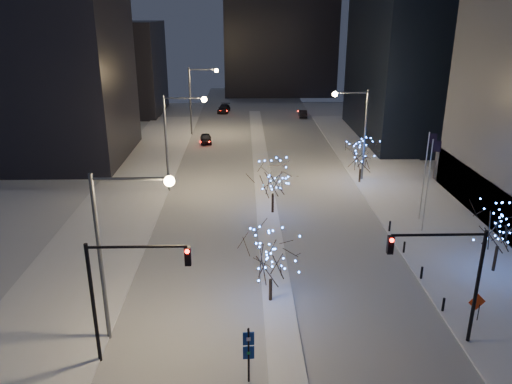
{
  "coord_description": "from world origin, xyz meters",
  "views": [
    {
      "loc": [
        -2.17,
        -22.4,
        17.83
      ],
      "look_at": [
        -1.25,
        12.7,
        5.0
      ],
      "focal_mm": 35.0,
      "sensor_mm": 36.0,
      "label": 1
    }
  ],
  "objects_px": {
    "holiday_tree_median_near": "(271,259)",
    "holiday_tree_median_far": "(273,179)",
    "street_lamp_w_mid": "(176,130)",
    "street_lamp_w_near": "(118,236)",
    "holiday_tree_plaza_far": "(361,156)",
    "car_far": "(224,109)",
    "traffic_signal_east": "(451,269)",
    "wayfinding_sign": "(249,349)",
    "street_lamp_east": "(357,123)",
    "traffic_signal_west": "(121,283)",
    "street_lamp_w_far": "(197,92)",
    "construction_sign": "(477,304)",
    "car_near": "(206,139)",
    "car_mid": "(303,114)",
    "holiday_tree_plaza_near": "(501,227)"
  },
  "relations": [
    {
      "from": "holiday_tree_median_near",
      "to": "construction_sign",
      "type": "relative_size",
      "value": 2.59
    },
    {
      "from": "street_lamp_w_near",
      "to": "car_far",
      "type": "xyz_separation_m",
      "value": [
        3.24,
        67.5,
        -5.79
      ]
    },
    {
      "from": "street_lamp_w_mid",
      "to": "street_lamp_w_near",
      "type": "bearing_deg",
      "value": -90.0
    },
    {
      "from": "car_far",
      "to": "traffic_signal_east",
      "type": "bearing_deg",
      "value": -71.68
    },
    {
      "from": "car_far",
      "to": "street_lamp_w_mid",
      "type": "bearing_deg",
      "value": -88.1
    },
    {
      "from": "traffic_signal_west",
      "to": "holiday_tree_median_near",
      "type": "distance_m",
      "value": 9.82
    },
    {
      "from": "holiday_tree_median_near",
      "to": "wayfinding_sign",
      "type": "xyz_separation_m",
      "value": [
        -1.5,
        -7.38,
        -1.15
      ]
    },
    {
      "from": "traffic_signal_west",
      "to": "car_far",
      "type": "bearing_deg",
      "value": 87.74
    },
    {
      "from": "traffic_signal_west",
      "to": "holiday_tree_plaza_far",
      "type": "height_order",
      "value": "traffic_signal_west"
    },
    {
      "from": "car_far",
      "to": "wayfinding_sign",
      "type": "relative_size",
      "value": 1.52
    },
    {
      "from": "traffic_signal_west",
      "to": "holiday_tree_plaza_far",
      "type": "xyz_separation_m",
      "value": [
        18.94,
        28.9,
        -1.62
      ]
    },
    {
      "from": "construction_sign",
      "to": "car_mid",
      "type": "bearing_deg",
      "value": 86.15
    },
    {
      "from": "street_lamp_w_far",
      "to": "holiday_tree_plaza_far",
      "type": "distance_m",
      "value": 30.38
    },
    {
      "from": "street_lamp_east",
      "to": "holiday_tree_median_far",
      "type": "xyz_separation_m",
      "value": [
        -9.58,
        -9.52,
        -3.01
      ]
    },
    {
      "from": "car_mid",
      "to": "holiday_tree_median_far",
      "type": "relative_size",
      "value": 0.76
    },
    {
      "from": "holiday_tree_median_near",
      "to": "holiday_tree_median_far",
      "type": "relative_size",
      "value": 0.94
    },
    {
      "from": "street_lamp_east",
      "to": "street_lamp_w_near",
      "type": "bearing_deg",
      "value": -124.19
    },
    {
      "from": "holiday_tree_plaza_near",
      "to": "wayfinding_sign",
      "type": "bearing_deg",
      "value": -148.67
    },
    {
      "from": "car_far",
      "to": "holiday_tree_median_near",
      "type": "xyz_separation_m",
      "value": [
        5.2,
        -63.96,
        2.41
      ]
    },
    {
      "from": "traffic_signal_west",
      "to": "car_mid",
      "type": "xyz_separation_m",
      "value": [
        16.83,
        64.83,
        -4.12
      ]
    },
    {
      "from": "car_near",
      "to": "car_far",
      "type": "distance_m",
      "value": 22.67
    },
    {
      "from": "street_lamp_east",
      "to": "holiday_tree_median_far",
      "type": "relative_size",
      "value": 1.98
    },
    {
      "from": "traffic_signal_east",
      "to": "car_mid",
      "type": "xyz_separation_m",
      "value": [
        -0.55,
        63.83,
        -4.12
      ]
    },
    {
      "from": "street_lamp_east",
      "to": "car_far",
      "type": "height_order",
      "value": "street_lamp_east"
    },
    {
      "from": "car_near",
      "to": "construction_sign",
      "type": "bearing_deg",
      "value": -71.9
    },
    {
      "from": "holiday_tree_plaza_far",
      "to": "traffic_signal_west",
      "type": "bearing_deg",
      "value": -123.24
    },
    {
      "from": "traffic_signal_west",
      "to": "holiday_tree_plaza_far",
      "type": "bearing_deg",
      "value": 56.76
    },
    {
      "from": "street_lamp_w_mid",
      "to": "holiday_tree_median_near",
      "type": "height_order",
      "value": "street_lamp_w_mid"
    },
    {
      "from": "car_far",
      "to": "construction_sign",
      "type": "relative_size",
      "value": 2.66
    },
    {
      "from": "traffic_signal_east",
      "to": "holiday_tree_plaza_far",
      "type": "xyz_separation_m",
      "value": [
        1.56,
        27.9,
        -1.62
      ]
    },
    {
      "from": "street_lamp_east",
      "to": "wayfinding_sign",
      "type": "height_order",
      "value": "street_lamp_east"
    },
    {
      "from": "car_far",
      "to": "construction_sign",
      "type": "height_order",
      "value": "construction_sign"
    },
    {
      "from": "car_mid",
      "to": "holiday_tree_median_near",
      "type": "distance_m",
      "value": 59.99
    },
    {
      "from": "street_lamp_w_near",
      "to": "holiday_tree_plaza_far",
      "type": "relative_size",
      "value": 2.07
    },
    {
      "from": "car_near",
      "to": "car_far",
      "type": "xyz_separation_m",
      "value": [
        1.8,
        22.6,
        0.05
      ]
    },
    {
      "from": "holiday_tree_plaza_near",
      "to": "wayfinding_sign",
      "type": "height_order",
      "value": "holiday_tree_plaza_near"
    },
    {
      "from": "car_near",
      "to": "street_lamp_w_mid",
      "type": "bearing_deg",
      "value": -99.67
    },
    {
      "from": "wayfinding_sign",
      "to": "car_mid",
      "type": "bearing_deg",
      "value": 76.18
    },
    {
      "from": "street_lamp_w_near",
      "to": "construction_sign",
      "type": "distance_m",
      "value": 21.34
    },
    {
      "from": "holiday_tree_median_near",
      "to": "holiday_tree_plaza_far",
      "type": "bearing_deg",
      "value": 64.77
    },
    {
      "from": "traffic_signal_east",
      "to": "traffic_signal_west",
      "type": "bearing_deg",
      "value": -176.71
    },
    {
      "from": "holiday_tree_plaza_near",
      "to": "wayfinding_sign",
      "type": "xyz_separation_m",
      "value": [
        -17.8,
        -10.84,
        -1.58
      ]
    },
    {
      "from": "street_lamp_w_near",
      "to": "holiday_tree_median_far",
      "type": "bearing_deg",
      "value": 62.95
    },
    {
      "from": "street_lamp_w_mid",
      "to": "street_lamp_w_far",
      "type": "bearing_deg",
      "value": 90.0
    },
    {
      "from": "street_lamp_w_mid",
      "to": "holiday_tree_median_far",
      "type": "relative_size",
      "value": 1.98
    },
    {
      "from": "street_lamp_w_near",
      "to": "wayfinding_sign",
      "type": "xyz_separation_m",
      "value": [
        6.94,
        -3.83,
        -4.53
      ]
    },
    {
      "from": "street_lamp_w_near",
      "to": "street_lamp_w_mid",
      "type": "xyz_separation_m",
      "value": [
        0.0,
        25.0,
        0.0
      ]
    },
    {
      "from": "car_far",
      "to": "wayfinding_sign",
      "type": "distance_m",
      "value": 71.44
    },
    {
      "from": "traffic_signal_west",
      "to": "holiday_tree_median_near",
      "type": "height_order",
      "value": "traffic_signal_west"
    },
    {
      "from": "traffic_signal_west",
      "to": "street_lamp_east",
      "type": "bearing_deg",
      "value": 58.31
    }
  ]
}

